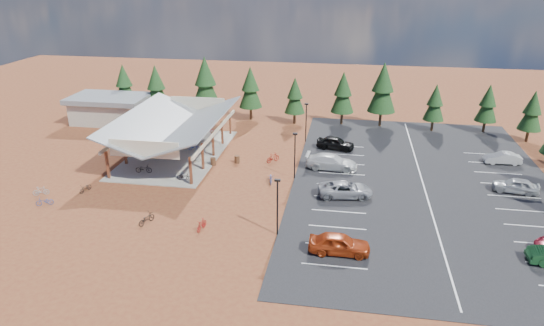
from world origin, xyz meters
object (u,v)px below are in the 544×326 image
(bike_pavilion, at_px, (175,124))
(bike_1, at_px, (160,152))
(lamp_post_0, at_px, (277,203))
(car_8, at_px, (516,185))
(bike_2, at_px, (156,147))
(trash_bin_0, at_px, (213,162))
(bike_7, at_px, (209,130))
(car_0, at_px, (339,244))
(bike_5, at_px, (194,158))
(bike_11, at_px, (202,224))
(bike_14, at_px, (271,178))
(bike_4, at_px, (184,176))
(bike_15, at_px, (273,158))
(bike_6, at_px, (194,147))
(lamp_post_1, at_px, (295,152))
(bike_12, at_px, (146,219))
(trash_bin_1, at_px, (237,159))
(car_3, at_px, (331,162))
(bike_0, at_px, (144,169))
(bike_10, at_px, (45,201))
(lamp_post_2, at_px, (306,120))
(car_2, at_px, (345,189))
(outbuilding, at_px, (110,109))
(bike_9, at_px, (41,191))
(car_4, at_px, (336,143))
(bike_3, at_px, (170,130))
(bike_8, at_px, (86,188))
(car_9, at_px, (502,158))

(bike_pavilion, height_order, bike_1, bike_pavilion)
(lamp_post_0, height_order, car_8, lamp_post_0)
(bike_2, bearing_deg, trash_bin_0, -121.49)
(bike_7, xyz_separation_m, car_0, (18.51, -26.85, 0.22))
(trash_bin_0, height_order, bike_5, bike_5)
(bike_11, height_order, bike_14, bike_14)
(bike_4, bearing_deg, bike_15, -47.82)
(bike_5, bearing_deg, bike_4, 173.75)
(bike_2, relative_size, bike_6, 1.02)
(lamp_post_1, relative_size, bike_12, 2.75)
(trash_bin_1, bearing_deg, car_3, -0.36)
(bike_11, height_order, bike_12, bike_11)
(bike_0, relative_size, bike_2, 1.07)
(lamp_post_0, distance_m, bike_15, 16.72)
(bike_10, height_order, bike_12, bike_12)
(trash_bin_0, height_order, car_3, car_3)
(lamp_post_2, xyz_separation_m, bike_14, (-2.31, -13.47, -2.48))
(bike_10, bearing_deg, trash_bin_1, 104.73)
(car_2, bearing_deg, outbuilding, 51.92)
(bike_0, height_order, bike_9, bike_0)
(bike_pavilion, bearing_deg, lamp_post_0, -48.58)
(outbuilding, xyz_separation_m, bike_10, (6.30, -26.22, -1.61))
(outbuilding, distance_m, car_4, 33.55)
(bike_3, xyz_separation_m, bike_12, (6.63, -23.71, -0.16))
(bike_6, relative_size, car_3, 0.29)
(bike_6, distance_m, bike_8, 14.91)
(trash_bin_0, bearing_deg, car_9, 10.26)
(bike_4, distance_m, car_3, 16.34)
(outbuilding, relative_size, bike_8, 6.80)
(bike_pavilion, xyz_separation_m, bike_14, (12.69, -6.47, -3.33))
(outbuilding, distance_m, lamp_post_0, 40.32)
(car_2, height_order, car_8, car_8)
(trash_bin_1, distance_m, bike_9, 20.81)
(car_2, relative_size, car_3, 0.93)
(bike_1, height_order, bike_12, bike_1)
(car_8, bearing_deg, bike_0, -77.27)
(bike_9, bearing_deg, bike_10, -165.65)
(bike_9, relative_size, car_8, 0.35)
(lamp_post_1, xyz_separation_m, bike_10, (-22.70, -10.22, -2.56))
(bike_5, relative_size, car_3, 0.28)
(lamp_post_0, relative_size, car_8, 1.18)
(bike_pavilion, height_order, bike_6, bike_pavilion)
(bike_12, bearing_deg, car_3, -114.12)
(car_2, bearing_deg, bike_15, 38.74)
(bike_15, bearing_deg, lamp_post_0, 140.69)
(bike_1, bearing_deg, lamp_post_1, -112.99)
(bike_14, relative_size, car_0, 0.39)
(bike_0, distance_m, car_9, 40.78)
(outbuilding, height_order, bike_0, outbuilding)
(bike_1, relative_size, bike_9, 1.00)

